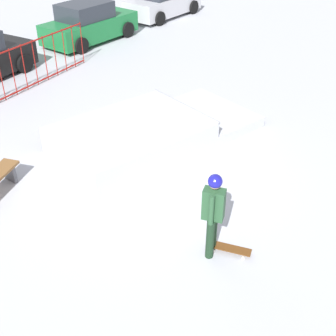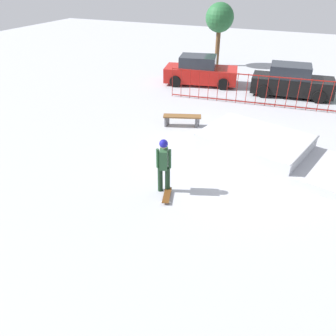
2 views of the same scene
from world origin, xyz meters
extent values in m
plane|color=#A8AAB2|center=(0.00, 0.00, 0.00)|extent=(60.00, 60.00, 0.00)
cube|color=#B0B3BB|center=(0.63, 1.04, 0.35)|extent=(4.16, 3.46, 0.70)
cube|color=#B0B3BB|center=(3.24, 0.32, 0.15)|extent=(2.42, 2.98, 0.30)
cylinder|color=gray|center=(2.37, 0.56, 0.70)|extent=(0.77, 2.53, 0.08)
cylinder|color=black|center=(-1.49, -2.55, 0.41)|extent=(0.15, 0.15, 0.82)
cylinder|color=black|center=(-1.28, -2.49, 0.41)|extent=(0.15, 0.15, 0.82)
cube|color=#264C2D|center=(-1.39, -2.52, 1.12)|extent=(0.32, 0.43, 0.60)
cylinder|color=#264C2D|center=(-1.55, -2.57, 1.12)|extent=(0.09, 0.09, 0.60)
cylinder|color=#264C2D|center=(-1.22, -2.47, 1.12)|extent=(0.09, 0.09, 0.60)
sphere|color=tan|center=(-1.39, -2.52, 1.57)|extent=(0.22, 0.22, 0.22)
sphere|color=navy|center=(-1.39, -2.52, 1.60)|extent=(0.25, 0.25, 0.25)
cube|color=#593314|center=(-1.17, -2.80, 0.08)|extent=(0.41, 0.82, 0.02)
cylinder|color=silver|center=(-1.35, -2.56, 0.03)|extent=(0.04, 0.06, 0.06)
cylinder|color=silver|center=(-1.13, -2.50, 0.03)|extent=(0.04, 0.06, 0.06)
cylinder|color=silver|center=(-1.20, -3.10, 0.03)|extent=(0.04, 0.06, 0.06)
cylinder|color=silver|center=(-0.98, -3.04, 0.03)|extent=(0.04, 0.06, 0.06)
cylinder|color=maroon|center=(0.71, 6.14, 0.75)|extent=(0.03, 0.03, 1.50)
cylinder|color=maroon|center=(1.19, 6.19, 0.75)|extent=(0.03, 0.03, 1.50)
cylinder|color=maroon|center=(1.67, 6.23, 0.75)|extent=(0.03, 0.03, 1.50)
cylinder|color=maroon|center=(2.14, 6.28, 0.75)|extent=(0.03, 0.03, 1.50)
cylinder|color=maroon|center=(2.62, 6.33, 0.75)|extent=(0.03, 0.03, 1.50)
cylinder|color=maroon|center=(3.09, 6.37, 0.75)|extent=(0.03, 0.03, 1.50)
cylinder|color=maroon|center=(3.57, 6.42, 0.75)|extent=(0.03, 0.03, 1.50)
cylinder|color=maroon|center=(4.05, 6.47, 0.75)|extent=(0.03, 0.03, 1.50)
cylinder|color=maroon|center=(4.52, 6.52, 0.75)|extent=(0.03, 0.03, 1.50)
cube|color=#4C4C51|center=(-2.02, 2.41, 0.21)|extent=(0.08, 0.36, 0.42)
cylinder|color=black|center=(2.64, 7.54, 0.32)|extent=(0.66, 0.28, 0.64)
cube|color=#196B33|center=(6.62, 8.13, 0.56)|extent=(4.16, 1.84, 0.80)
cube|color=#262B33|center=(6.42, 8.14, 1.28)|extent=(2.05, 1.57, 0.64)
cylinder|color=black|center=(8.00, 8.93, 0.32)|extent=(0.65, 0.24, 0.64)
cylinder|color=black|center=(7.94, 7.24, 0.32)|extent=(0.65, 0.24, 0.64)
cylinder|color=black|center=(5.30, 9.03, 0.32)|extent=(0.65, 0.24, 0.64)
cylinder|color=black|center=(5.24, 7.33, 0.32)|extent=(0.65, 0.24, 0.64)
cube|color=#B7B7BC|center=(11.55, 7.98, 0.56)|extent=(4.16, 1.86, 0.80)
cylinder|color=black|center=(12.94, 8.78, 0.32)|extent=(0.65, 0.24, 0.64)
cylinder|color=black|center=(12.87, 7.08, 0.32)|extent=(0.65, 0.24, 0.64)
cylinder|color=black|center=(10.24, 8.88, 0.32)|extent=(0.65, 0.24, 0.64)
cylinder|color=black|center=(10.17, 7.18, 0.32)|extent=(0.65, 0.24, 0.64)
camera|label=1|loc=(-6.89, -5.48, 5.89)|focal=48.39mm
camera|label=2|loc=(1.98, -10.02, 5.79)|focal=35.13mm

